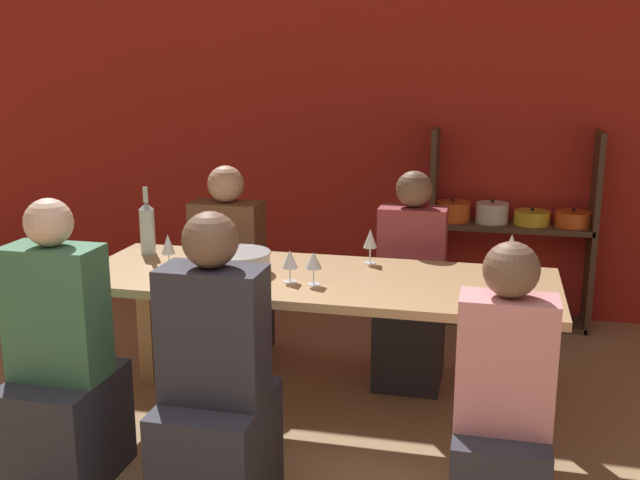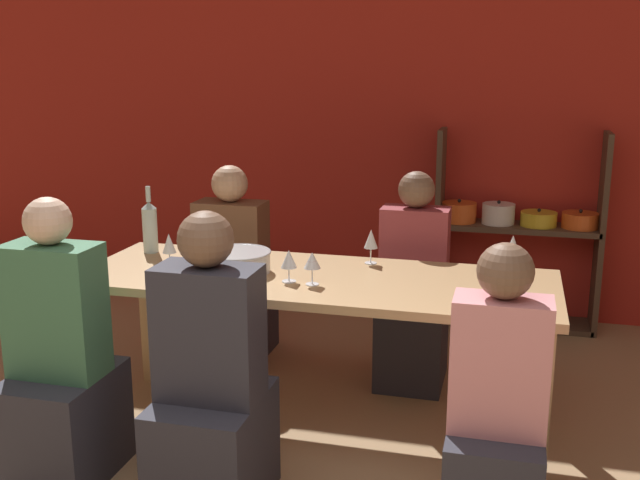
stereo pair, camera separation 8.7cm
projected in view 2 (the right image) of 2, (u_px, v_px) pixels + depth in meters
name	position (u px, v px, depth m)	size (l,w,h in m)	color
wall_back_red	(400.00, 121.00, 5.22)	(8.80, 0.06, 2.70)	red
shelf_unit	(512.00, 250.00, 5.03)	(1.08, 0.30, 1.32)	#4C3828
dining_table	(315.00, 296.00, 3.53)	(2.24, 0.80, 0.78)	tan
mixing_bowl	(238.00, 261.00, 3.56)	(0.32, 0.32, 0.10)	#B7BABC
wine_bottle_green	(150.00, 226.00, 3.91)	(0.08, 0.08, 0.35)	#B2C6C1
wine_glass_empty_a	(242.00, 271.00, 3.22)	(0.07, 0.07, 0.15)	white
wine_glass_empty_b	(513.00, 246.00, 3.56)	(0.07, 0.07, 0.18)	white
wine_glass_red_a	(312.00, 261.00, 3.34)	(0.08, 0.08, 0.15)	white
wine_glass_white_a	(371.00, 240.00, 3.69)	(0.07, 0.07, 0.17)	white
wine_glass_white_b	(169.00, 245.00, 3.62)	(0.07, 0.07, 0.17)	white
wine_glass_red_b	(289.00, 260.00, 3.39)	(0.07, 0.07, 0.15)	white
person_near_a	(212.00, 402.00, 2.94)	(0.40, 0.50, 1.22)	#2D2D38
person_far_a	(233.00, 288.00, 4.50)	(0.41, 0.51, 1.17)	#2D2D38
person_near_b	(61.00, 379.00, 3.16)	(0.39, 0.48, 1.23)	#2D2D38
person_far_b	(413.00, 306.00, 4.12)	(0.36, 0.45, 1.19)	#2D2D38
person_near_c	(496.00, 434.00, 2.73)	(0.35, 0.43, 1.15)	#2D2D38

